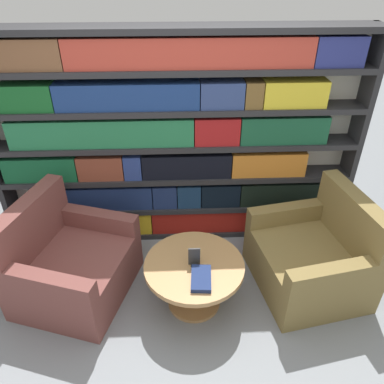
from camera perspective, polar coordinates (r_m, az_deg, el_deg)
ground_plane at (r=3.08m, az=-1.55°, el=-21.03°), size 14.00×14.00×0.00m
bookshelf at (r=3.44m, az=-2.87°, el=7.26°), size 3.31×0.30×2.00m
armchair_left at (r=3.33m, az=-18.08°, el=-10.49°), size 1.05×1.10×0.85m
armchair_right at (r=3.39m, az=18.03°, el=-9.47°), size 0.97×1.04×0.85m
coffee_table at (r=3.04m, az=0.35°, el=-12.58°), size 0.79×0.79×0.44m
table_sign at (r=2.91m, az=0.36°, el=-9.96°), size 0.09×0.06×0.16m
stray_book at (r=2.82m, az=1.43°, el=-13.03°), size 0.16×0.26×0.04m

